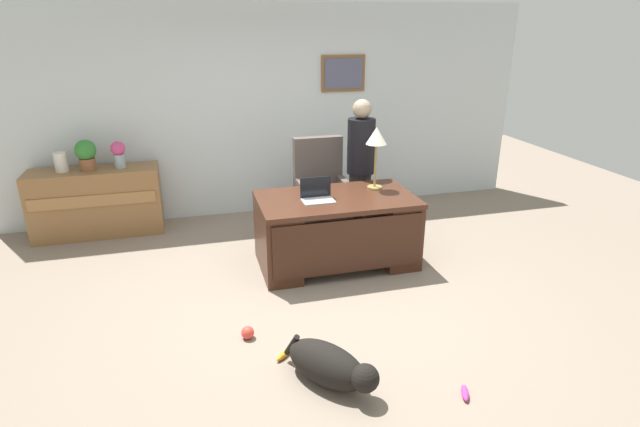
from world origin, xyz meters
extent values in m
plane|color=gray|center=(0.00, 0.00, 0.00)|extent=(12.00, 12.00, 0.00)
cube|color=silver|center=(0.00, 2.60, 1.35)|extent=(7.00, 0.12, 2.70)
cube|color=brown|center=(0.96, 2.52, 1.82)|extent=(0.59, 0.03, 0.47)
cube|color=#52546E|center=(0.96, 2.50, 1.82)|extent=(0.51, 0.01, 0.39)
cube|color=#422316|center=(0.33, 0.71, 0.73)|extent=(1.63, 0.93, 0.05)
cube|color=#422316|center=(-0.31, 0.71, 0.35)|extent=(0.36, 0.87, 0.71)
cube|color=#422316|center=(0.96, 0.71, 0.35)|extent=(0.36, 0.87, 0.71)
cube|color=#381E13|center=(0.33, 0.27, 0.39)|extent=(1.53, 0.04, 0.56)
cube|color=olive|center=(-2.24, 2.25, 0.41)|extent=(1.49, 0.48, 0.82)
cube|color=#A16F40|center=(-2.24, 2.00, 0.51)|extent=(1.39, 0.02, 0.14)
cube|color=#564C47|center=(0.41, 1.53, 0.37)|extent=(0.60, 0.58, 0.18)
cylinder|color=black|center=(0.41, 1.53, 0.14)|extent=(0.10, 0.10, 0.28)
cylinder|color=black|center=(0.41, 1.53, 0.03)|extent=(0.52, 0.52, 0.05)
cube|color=#564C47|center=(0.41, 1.77, 0.81)|extent=(0.60, 0.12, 0.70)
cube|color=#564C47|center=(0.15, 1.53, 0.57)|extent=(0.08, 0.50, 0.22)
cube|color=#564C47|center=(0.67, 1.53, 0.57)|extent=(0.08, 0.50, 0.22)
cylinder|color=#262323|center=(0.82, 1.38, 0.39)|extent=(0.26, 0.26, 0.79)
cylinder|color=black|center=(0.82, 1.38, 1.11)|extent=(0.32, 0.32, 0.64)
sphere|color=tan|center=(0.82, 1.38, 1.54)|extent=(0.22, 0.22, 0.22)
ellipsoid|color=black|center=(-0.30, -1.14, 0.15)|extent=(0.64, 0.71, 0.30)
sphere|color=black|center=(-0.10, -1.41, 0.19)|extent=(0.20, 0.20, 0.20)
cylinder|color=black|center=(-0.50, -0.88, 0.17)|extent=(0.12, 0.14, 0.21)
cube|color=#B2B5BA|center=(0.11, 0.62, 0.76)|extent=(0.32, 0.22, 0.01)
cube|color=black|center=(0.11, 0.73, 0.88)|extent=(0.32, 0.01, 0.21)
cylinder|color=#9E8447|center=(0.81, 0.87, 0.77)|extent=(0.16, 0.16, 0.02)
cylinder|color=#9E8447|center=(0.81, 0.87, 1.01)|extent=(0.02, 0.02, 0.47)
cone|color=silver|center=(0.81, 0.87, 1.34)|extent=(0.22, 0.22, 0.18)
cylinder|color=#99ADB2|center=(-1.91, 2.25, 0.90)|extent=(0.13, 0.13, 0.17)
sphere|color=#CD427E|center=(-1.91, 2.25, 1.05)|extent=(0.17, 0.17, 0.17)
cylinder|color=silver|center=(-2.55, 2.25, 0.93)|extent=(0.15, 0.15, 0.23)
cylinder|color=brown|center=(-2.27, 2.25, 0.89)|extent=(0.18, 0.18, 0.14)
sphere|color=#327F33|center=(-2.27, 2.25, 1.06)|extent=(0.24, 0.24, 0.24)
sphere|color=#E53F33|center=(-0.78, -0.45, 0.05)|extent=(0.11, 0.11, 0.11)
ellipsoid|color=orange|center=(-0.54, -0.78, 0.03)|extent=(0.18, 0.17, 0.05)
ellipsoid|color=#D8338C|center=(0.60, -1.55, 0.03)|extent=(0.11, 0.17, 0.05)
camera|label=1|loc=(-1.14, -4.06, 2.47)|focal=28.51mm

